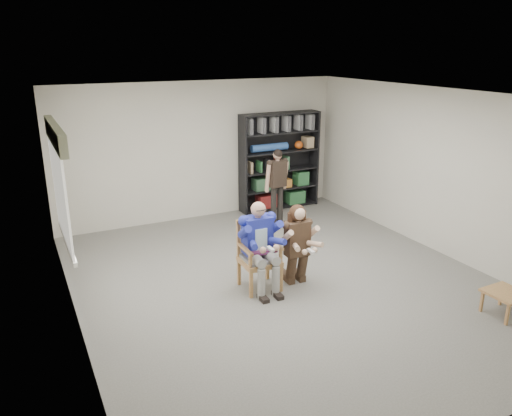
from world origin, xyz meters
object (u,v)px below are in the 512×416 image
seated_man (260,246)px  bookshelf (280,161)px  standing_man (277,188)px  armchair (260,256)px  kneeling_woman (298,246)px  side_table (504,303)px

seated_man → bookshelf: 3.92m
bookshelf → seated_man: bearing=-123.1°
seated_man → standing_man: 2.75m
armchair → bookshelf: bookshelf is taller
armchair → bookshelf: (2.13, 3.27, 0.53)m
seated_man → armchair: bearing=0.0°
kneeling_woman → bookshelf: bookshelf is taller
bookshelf → standing_man: 1.19m
kneeling_woman → standing_man: standing_man is taller
armchair → bookshelf: bearing=59.1°
side_table → kneeling_woman: bearing=134.7°
standing_man → seated_man: bearing=-132.1°
armchair → kneeling_woman: kneeling_woman is taller
bookshelf → standing_man: bearing=-121.1°
bookshelf → side_table: (0.46, -5.42, -0.88)m
kneeling_woman → standing_man: size_ratio=0.79×
armchair → bookshelf: size_ratio=0.49×
seated_man → standing_man: standing_man is taller
bookshelf → side_table: size_ratio=4.30×
seated_man → standing_man: bearing=58.2°
standing_man → side_table: bearing=-84.8°
seated_man → side_table: 3.41m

